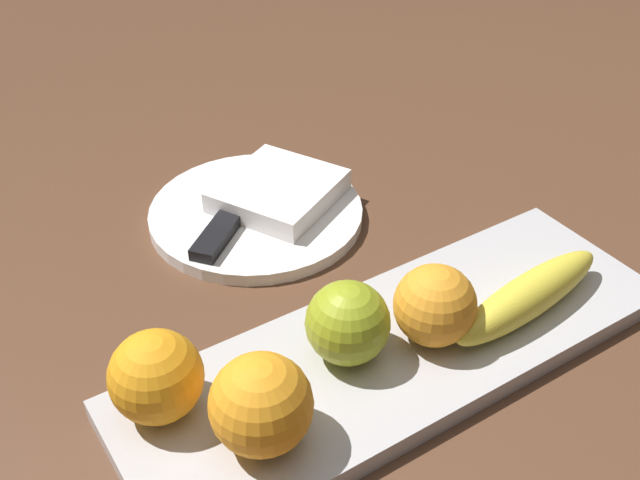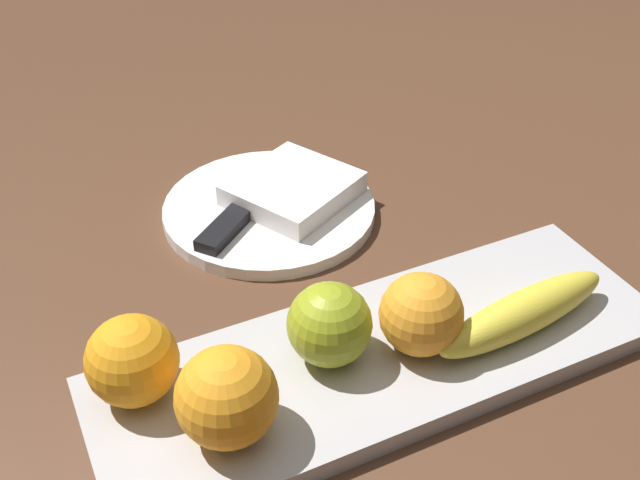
% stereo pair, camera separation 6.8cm
% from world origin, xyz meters
% --- Properties ---
extents(ground_plane, '(2.40, 2.40, 0.00)m').
position_xyz_m(ground_plane, '(0.00, 0.00, 0.00)').
color(ground_plane, '#543523').
extents(fruit_tray, '(0.47, 0.16, 0.02)m').
position_xyz_m(fruit_tray, '(-0.04, -0.00, 0.01)').
color(fruit_tray, '#B7B5B8').
rests_on(fruit_tray, ground_plane).
extents(apple, '(0.07, 0.07, 0.07)m').
position_xyz_m(apple, '(-0.08, 0.01, 0.05)').
color(apple, '#93A421').
rests_on(apple, fruit_tray).
extents(banana, '(0.18, 0.06, 0.04)m').
position_xyz_m(banana, '(0.07, -0.03, 0.04)').
color(banana, yellow).
rests_on(banana, fruit_tray).
extents(orange_near_apple, '(0.07, 0.07, 0.07)m').
position_xyz_m(orange_near_apple, '(-0.23, 0.04, 0.05)').
color(orange_near_apple, orange).
rests_on(orange_near_apple, fruit_tray).
extents(orange_near_banana, '(0.07, 0.07, 0.07)m').
position_xyz_m(orange_near_banana, '(-0.18, -0.02, 0.05)').
color(orange_near_banana, orange).
rests_on(orange_near_banana, fruit_tray).
extents(orange_center, '(0.07, 0.07, 0.07)m').
position_xyz_m(orange_center, '(-0.01, -0.01, 0.05)').
color(orange_center, orange).
rests_on(orange_center, fruit_tray).
extents(dinner_plate, '(0.22, 0.22, 0.01)m').
position_xyz_m(dinner_plate, '(-0.04, 0.24, 0.01)').
color(dinner_plate, white).
rests_on(dinner_plate, ground_plane).
extents(folded_napkin, '(0.15, 0.15, 0.02)m').
position_xyz_m(folded_napkin, '(-0.01, 0.24, 0.02)').
color(folded_napkin, white).
rests_on(folded_napkin, dinner_plate).
extents(knife, '(0.15, 0.13, 0.01)m').
position_xyz_m(knife, '(-0.08, 0.22, 0.02)').
color(knife, silver).
rests_on(knife, dinner_plate).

